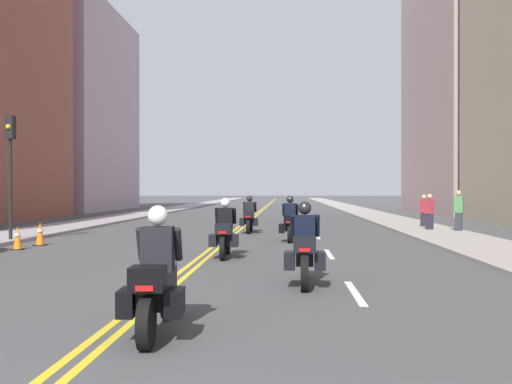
# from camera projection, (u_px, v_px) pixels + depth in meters

# --- Properties ---
(ground_plane) EXTENTS (264.00, 264.00, 0.00)m
(ground_plane) POSITION_uv_depth(u_px,v_px,m) (261.00, 210.00, 50.03)
(ground_plane) COLOR #454648
(sidewalk_left) EXTENTS (2.92, 144.00, 0.12)m
(sidewalk_left) POSITION_uv_depth(u_px,v_px,m) (169.00, 210.00, 50.48)
(sidewalk_left) COLOR #999199
(sidewalk_left) RESTS_ON ground
(sidewalk_right) EXTENTS (2.92, 144.00, 0.12)m
(sidewalk_right) POSITION_uv_depth(u_px,v_px,m) (355.00, 210.00, 49.57)
(sidewalk_right) COLOR #9C958F
(sidewalk_right) RESTS_ON ground
(centreline_yellow_inner) EXTENTS (0.12, 132.00, 0.01)m
(centreline_yellow_inner) POSITION_uv_depth(u_px,v_px,m) (260.00, 210.00, 50.04)
(centreline_yellow_inner) COLOR yellow
(centreline_yellow_inner) RESTS_ON ground
(centreline_yellow_outer) EXTENTS (0.12, 132.00, 0.01)m
(centreline_yellow_outer) POSITION_uv_depth(u_px,v_px,m) (263.00, 210.00, 50.02)
(centreline_yellow_outer) COLOR yellow
(centreline_yellow_outer) RESTS_ON ground
(lane_dashes_white) EXTENTS (0.14, 56.40, 0.01)m
(lane_dashes_white) POSITION_uv_depth(u_px,v_px,m) (308.00, 223.00, 30.87)
(lane_dashes_white) COLOR silver
(lane_dashes_white) RESTS_ON ground
(building_left_2) EXTENTS (7.21, 16.03, 18.08)m
(building_left_2) POSITION_uv_depth(u_px,v_px,m) (77.00, 111.00, 50.68)
(building_left_2) COLOR #BAA6B6
(building_left_2) RESTS_ON ground
(building_right_2) EXTENTS (7.07, 16.66, 29.97)m
(building_right_2) POSITION_uv_depth(u_px,v_px,m) (468.00, 25.00, 44.48)
(building_right_2) COLOR #AD8F8A
(building_right_2) RESTS_ON ground
(motorcycle_0) EXTENTS (0.78, 2.20, 1.63)m
(motorcycle_0) POSITION_uv_depth(u_px,v_px,m) (156.00, 284.00, 7.03)
(motorcycle_0) COLOR black
(motorcycle_0) RESTS_ON ground
(motorcycle_1) EXTENTS (0.77, 2.26, 1.61)m
(motorcycle_1) POSITION_uv_depth(u_px,v_px,m) (305.00, 251.00, 10.69)
(motorcycle_1) COLOR black
(motorcycle_1) RESTS_ON ground
(motorcycle_2) EXTENTS (0.77, 2.14, 1.61)m
(motorcycle_2) POSITION_uv_depth(u_px,v_px,m) (225.00, 233.00, 15.05)
(motorcycle_2) COLOR black
(motorcycle_2) RESTS_ON ground
(motorcycle_3) EXTENTS (0.77, 2.21, 1.62)m
(motorcycle_3) POSITION_uv_depth(u_px,v_px,m) (290.00, 223.00, 19.88)
(motorcycle_3) COLOR black
(motorcycle_3) RESTS_ON ground
(motorcycle_4) EXTENTS (0.76, 2.20, 1.58)m
(motorcycle_4) POSITION_uv_depth(u_px,v_px,m) (249.00, 218.00, 23.86)
(motorcycle_4) COLOR black
(motorcycle_4) RESTS_ON ground
(traffic_cone_0) EXTENTS (0.33, 0.33, 0.74)m
(traffic_cone_0) POSITION_uv_depth(u_px,v_px,m) (18.00, 238.00, 17.03)
(traffic_cone_0) COLOR black
(traffic_cone_0) RESTS_ON ground
(traffic_cone_1) EXTENTS (0.36, 0.36, 0.78)m
(traffic_cone_1) POSITION_uv_depth(u_px,v_px,m) (40.00, 234.00, 18.35)
(traffic_cone_1) COLOR black
(traffic_cone_1) RESTS_ON ground
(traffic_light_near) EXTENTS (0.28, 0.38, 4.39)m
(traffic_light_near) POSITION_uv_depth(u_px,v_px,m) (10.00, 154.00, 19.34)
(traffic_light_near) COLOR black
(traffic_light_near) RESTS_ON ground
(pedestrian_0) EXTENTS (0.36, 0.50, 1.61)m
(pedestrian_0) POSITION_uv_depth(u_px,v_px,m) (424.00, 211.00, 26.16)
(pedestrian_0) COLOR #282C30
(pedestrian_0) RESTS_ON ground
(pedestrian_1) EXTENTS (0.42, 0.35, 1.80)m
(pedestrian_1) POSITION_uv_depth(u_px,v_px,m) (459.00, 211.00, 23.36)
(pedestrian_1) COLOR #272D33
(pedestrian_1) RESTS_ON ground
(pedestrian_2) EXTENTS (0.42, 0.39, 1.66)m
(pedestrian_2) POSITION_uv_depth(u_px,v_px,m) (430.00, 212.00, 24.12)
(pedestrian_2) COLOR #2B2738
(pedestrian_2) RESTS_ON ground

